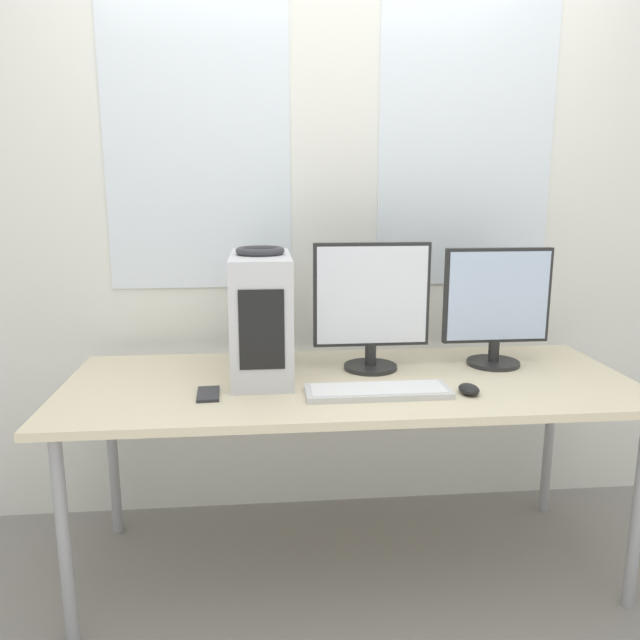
{
  "coord_description": "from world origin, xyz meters",
  "views": [
    {
      "loc": [
        -0.31,
        -1.7,
        1.41
      ],
      "look_at": [
        -0.11,
        0.41,
        0.96
      ],
      "focal_mm": 35.0,
      "sensor_mm": 36.0,
      "label": 1
    }
  ],
  "objects_px": {
    "mouse": "(469,389)",
    "cell_phone": "(208,394)",
    "pc_tower": "(261,316)",
    "monitor_right_near": "(497,305)",
    "keyboard": "(378,391)",
    "headphones": "(260,251)",
    "monitor_main": "(371,304)"
  },
  "relations": [
    {
      "from": "headphones",
      "to": "monitor_main",
      "type": "xyz_separation_m",
      "value": [
        0.41,
        0.03,
        -0.2
      ]
    },
    {
      "from": "mouse",
      "to": "headphones",
      "type": "bearing_deg",
      "value": 157.63
    },
    {
      "from": "pc_tower",
      "to": "headphones",
      "type": "bearing_deg",
      "value": 90.0
    },
    {
      "from": "keyboard",
      "to": "headphones",
      "type": "bearing_deg",
      "value": 145.83
    },
    {
      "from": "mouse",
      "to": "cell_phone",
      "type": "distance_m",
      "value": 0.86
    },
    {
      "from": "keyboard",
      "to": "mouse",
      "type": "distance_m",
      "value": 0.3
    },
    {
      "from": "cell_phone",
      "to": "headphones",
      "type": "bearing_deg",
      "value": 47.36
    },
    {
      "from": "monitor_right_near",
      "to": "mouse",
      "type": "distance_m",
      "value": 0.44
    },
    {
      "from": "headphones",
      "to": "cell_phone",
      "type": "height_order",
      "value": "headphones"
    },
    {
      "from": "headphones",
      "to": "monitor_right_near",
      "type": "bearing_deg",
      "value": 2.79
    },
    {
      "from": "monitor_main",
      "to": "monitor_right_near",
      "type": "xyz_separation_m",
      "value": [
        0.48,
        0.01,
        -0.01
      ]
    },
    {
      "from": "pc_tower",
      "to": "mouse",
      "type": "height_order",
      "value": "pc_tower"
    },
    {
      "from": "monitor_right_near",
      "to": "cell_phone",
      "type": "relative_size",
      "value": 3.04
    },
    {
      "from": "pc_tower",
      "to": "keyboard",
      "type": "bearing_deg",
      "value": -34.09
    },
    {
      "from": "pc_tower",
      "to": "cell_phone",
      "type": "bearing_deg",
      "value": -129.86
    },
    {
      "from": "keyboard",
      "to": "cell_phone",
      "type": "height_order",
      "value": "keyboard"
    },
    {
      "from": "pc_tower",
      "to": "cell_phone",
      "type": "height_order",
      "value": "pc_tower"
    },
    {
      "from": "pc_tower",
      "to": "keyboard",
      "type": "height_order",
      "value": "pc_tower"
    },
    {
      "from": "monitor_main",
      "to": "keyboard",
      "type": "height_order",
      "value": "monitor_main"
    },
    {
      "from": "monitor_main",
      "to": "cell_phone",
      "type": "height_order",
      "value": "monitor_main"
    },
    {
      "from": "monitor_main",
      "to": "cell_phone",
      "type": "bearing_deg",
      "value": -156.79
    },
    {
      "from": "mouse",
      "to": "keyboard",
      "type": "bearing_deg",
      "value": 175.59
    },
    {
      "from": "pc_tower",
      "to": "monitor_right_near",
      "type": "height_order",
      "value": "monitor_right_near"
    },
    {
      "from": "pc_tower",
      "to": "mouse",
      "type": "xyz_separation_m",
      "value": [
        0.68,
        -0.28,
        -0.2
      ]
    },
    {
      "from": "monitor_main",
      "to": "mouse",
      "type": "relative_size",
      "value": 4.9
    },
    {
      "from": "monitor_right_near",
      "to": "mouse",
      "type": "bearing_deg",
      "value": -122.48
    },
    {
      "from": "pc_tower",
      "to": "monitor_right_near",
      "type": "relative_size",
      "value": 1.01
    },
    {
      "from": "monitor_main",
      "to": "monitor_right_near",
      "type": "distance_m",
      "value": 0.48
    },
    {
      "from": "keyboard",
      "to": "cell_phone",
      "type": "distance_m",
      "value": 0.56
    },
    {
      "from": "monitor_right_near",
      "to": "cell_phone",
      "type": "distance_m",
      "value": 1.12
    },
    {
      "from": "keyboard",
      "to": "monitor_main",
      "type": "bearing_deg",
      "value": 84.72
    },
    {
      "from": "headphones",
      "to": "monitor_main",
      "type": "height_order",
      "value": "monitor_main"
    }
  ]
}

